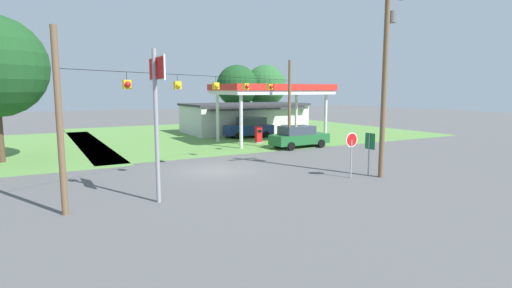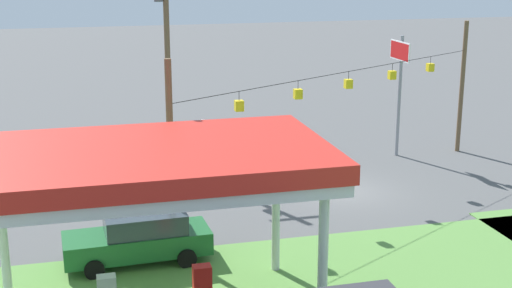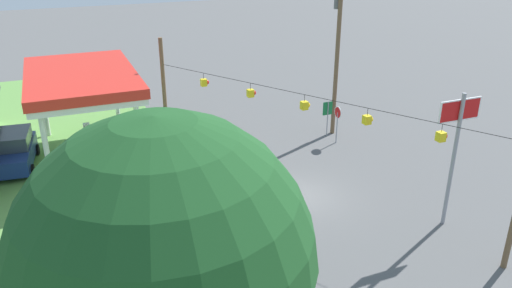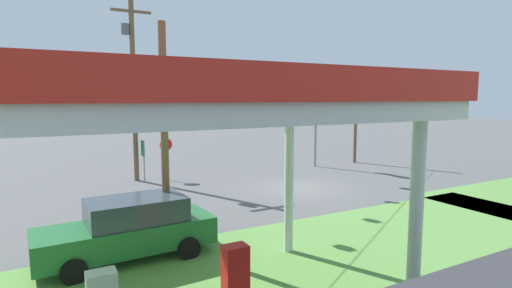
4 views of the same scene
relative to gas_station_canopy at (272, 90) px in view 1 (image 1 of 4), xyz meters
name	(u,v)px [view 1 (image 1 of 4)]	position (x,y,z in m)	size (l,w,h in m)	color
ground_plane	(217,170)	(-9.74, -9.59, -4.79)	(160.00, 160.00, 0.00)	#565656
grass_verge_station_corner	(245,132)	(2.00, 9.13, -4.77)	(36.00, 28.00, 0.04)	#5B8E42
gas_station_canopy	(272,90)	(0.00, 0.00, 0.00)	(10.15, 6.10, 5.30)	silver
gas_station_store	(244,118)	(1.93, 9.11, -3.12)	(13.43, 7.67, 3.31)	silver
fuel_pump_near	(258,135)	(-1.41, 0.00, -4.06)	(0.71, 0.56, 1.55)	gray
fuel_pump_far	(284,134)	(1.41, 0.00, -4.06)	(0.71, 0.56, 1.55)	gray
car_at_pumps_front	(299,137)	(0.07, -4.18, -3.84)	(5.15, 2.28, 1.84)	#1E602D
car_at_pumps_rear	(250,127)	(-0.07, 4.17, -3.74)	(4.99, 2.46, 2.08)	navy
stop_sign_roadside	(351,145)	(-4.18, -15.06, -2.98)	(0.80, 0.08, 2.50)	#99999E
stop_sign_overhead	(157,95)	(-14.62, -14.63, -0.22)	(0.22, 2.22, 6.45)	gray
route_sign	(370,145)	(-2.86, -15.09, -3.08)	(0.10, 0.70, 2.40)	gray
utility_pole_main	(385,71)	(-2.55, -15.72, 1.01)	(2.20, 0.44, 10.41)	brown
signal_span_gantry	(216,104)	(-9.74, -9.60, -0.81)	(17.39, 10.24, 7.13)	brown
tree_behind_station	(237,86)	(3.80, 14.62, 0.55)	(5.25, 5.25, 7.98)	#4C3828
tree_far_back	(265,86)	(7.90, 14.49, 0.56)	(5.42, 5.42, 8.08)	#4C3828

